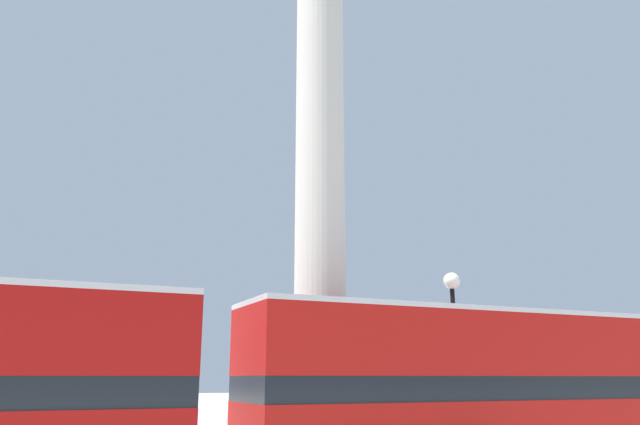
# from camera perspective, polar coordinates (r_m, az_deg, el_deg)

# --- Properties ---
(monument_column) EXTENTS (5.81, 5.81, 23.75)m
(monument_column) POSITION_cam_1_polar(r_m,az_deg,el_deg) (19.64, 0.00, -1.95)
(monument_column) COLOR beige
(monument_column) RESTS_ON ground_plane
(bus_b) EXTENTS (10.91, 3.17, 4.31)m
(bus_b) POSITION_cam_1_polar(r_m,az_deg,el_deg) (16.18, 12.46, -15.51)
(bus_b) COLOR #B7140F
(bus_b) RESTS_ON ground_plane
(equestrian_statue) EXTENTS (3.12, 2.34, 5.84)m
(equestrian_statue) POSITION_cam_1_polar(r_m,az_deg,el_deg) (29.63, 14.10, -16.32)
(equestrian_statue) COLOR beige
(equestrian_statue) RESTS_ON ground_plane
(street_lamp) EXTENTS (0.52, 0.52, 5.82)m
(street_lamp) POSITION_cam_1_polar(r_m,az_deg,el_deg) (19.66, 12.23, -11.36)
(street_lamp) COLOR black
(street_lamp) RESTS_ON ground_plane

